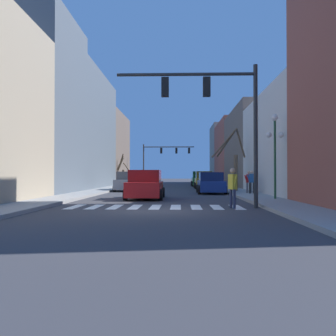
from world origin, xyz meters
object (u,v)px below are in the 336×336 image
at_px(traffic_signal_near, 216,105).
at_px(car_parked_right_near, 142,180).
at_px(car_driving_toward_lane, 204,181).
at_px(car_parked_left_far, 145,185).
at_px(street_lamp_right_corner, 275,139).
at_px(street_tree_left_near, 233,161).
at_px(street_tree_left_far, 122,171).
at_px(car_driving_away_lane, 211,183).
at_px(traffic_signal_far, 163,154).
at_px(pedestrian_on_left_sidewalk, 252,180).
at_px(car_at_intersection, 128,182).
at_px(pedestrian_on_right_sidewalk, 249,180).
at_px(car_parked_right_mid, 200,179).
at_px(pedestrian_waiting_at_curb, 233,184).

height_order(traffic_signal_near, car_parked_right_near, traffic_signal_near).
bearing_deg(traffic_signal_near, car_parked_right_near, 101.52).
bearing_deg(car_driving_toward_lane, car_parked_left_far, 165.50).
relative_size(street_lamp_right_corner, street_tree_left_near, 0.89).
bearing_deg(street_tree_left_far, car_driving_away_lane, -62.55).
relative_size(traffic_signal_far, street_tree_left_far, 1.96).
height_order(traffic_signal_far, pedestrian_on_left_sidewalk, traffic_signal_far).
xyz_separation_m(traffic_signal_far, car_at_intersection, (-1.98, -23.99, -3.64)).
distance_m(street_lamp_right_corner, pedestrian_on_right_sidewalk, 6.85).
xyz_separation_m(car_driving_away_lane, car_parked_left_far, (-4.39, -6.86, 0.04)).
bearing_deg(traffic_signal_far, street_lamp_right_corner, -78.27).
bearing_deg(car_parked_left_far, car_parked_right_mid, 170.01).
bearing_deg(pedestrian_waiting_at_curb, car_at_intersection, 179.85).
distance_m(street_lamp_right_corner, pedestrian_waiting_at_curb, 5.67).
relative_size(car_parked_right_near, street_tree_left_near, 0.91).
xyz_separation_m(car_driving_toward_lane, street_tree_left_far, (-9.57, 7.92, 1.05)).
distance_m(car_driving_away_lane, pedestrian_waiting_at_curb, 13.18).
bearing_deg(street_tree_left_near, street_tree_left_far, 125.41).
height_order(traffic_signal_far, car_parked_right_near, traffic_signal_far).
bearing_deg(car_driving_toward_lane, street_tree_left_near, -166.83).
xyz_separation_m(street_lamp_right_corner, pedestrian_waiting_at_curb, (-2.83, -4.33, -2.32)).
bearing_deg(traffic_signal_near, car_driving_away_lane, 86.51).
xyz_separation_m(car_parked_right_mid, pedestrian_on_right_sidewalk, (2.44, -20.56, 0.22)).
bearing_deg(car_driving_toward_lane, traffic_signal_near, 177.88).
distance_m(car_at_intersection, pedestrian_waiting_at_curb, 18.41).
xyz_separation_m(car_parked_left_far, pedestrian_on_left_sidewalk, (6.93, 3.80, 0.29)).
relative_size(traffic_signal_near, street_lamp_right_corner, 1.37).
bearing_deg(street_lamp_right_corner, car_at_intersection, 126.94).
distance_m(street_lamp_right_corner, car_at_intersection, 16.20).
bearing_deg(traffic_signal_near, car_parked_left_far, 120.34).
bearing_deg(car_parked_left_far, traffic_signal_far, -179.15).
bearing_deg(pedestrian_waiting_at_curb, street_lamp_right_corner, 125.05).
distance_m(traffic_signal_near, traffic_signal_far, 41.14).
xyz_separation_m(car_parked_left_far, pedestrian_waiting_at_curb, (4.29, -6.31, 0.22)).
relative_size(car_driving_away_lane, pedestrian_on_right_sidewalk, 3.10).
height_order(traffic_signal_far, street_tree_left_near, traffic_signal_far).
distance_m(car_parked_right_near, car_driving_toward_lane, 9.63).
bearing_deg(street_tree_left_near, street_lamp_right_corner, -86.16).
bearing_deg(car_at_intersection, car_parked_left_far, -167.00).
relative_size(traffic_signal_near, street_tree_left_near, 1.22).
height_order(car_parked_right_near, car_at_intersection, car_parked_right_near).
bearing_deg(car_parked_left_far, car_at_intersection, -167.00).
relative_size(street_lamp_right_corner, pedestrian_waiting_at_curb, 2.63).
relative_size(pedestrian_waiting_at_curb, street_tree_left_near, 0.34).
relative_size(traffic_signal_far, car_parked_left_far, 1.65).
bearing_deg(car_driving_away_lane, car_parked_right_mid, -0.07).
distance_m(traffic_signal_far, car_driving_toward_lane, 18.61).
height_order(traffic_signal_near, pedestrian_waiting_at_curb, traffic_signal_near).
relative_size(car_driving_away_lane, car_parked_right_near, 1.03).
bearing_deg(car_at_intersection, car_parked_right_near, 0.12).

